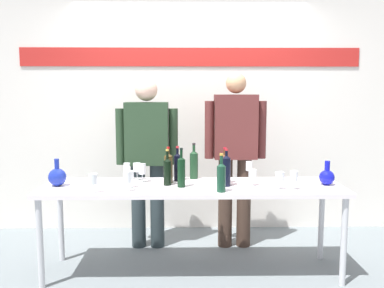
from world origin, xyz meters
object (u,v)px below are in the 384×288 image
at_px(wine_bottle_5, 226,170).
at_px(wine_glass_left_4, 93,179).
at_px(presenter_right, 235,149).
at_px(wine_bottle_3, 181,171).
at_px(wine_glass_right_2, 294,177).
at_px(wine_glass_left_1, 127,178).
at_px(display_table, 192,192).
at_px(wine_glass_left_0, 130,175).
at_px(wine_bottle_7, 168,167).
at_px(wine_glass_right_1, 280,177).
at_px(presenter_left, 147,152).
at_px(wine_glass_right_3, 249,167).
at_px(wine_bottle_1, 167,171).
at_px(wine_glass_left_3, 127,168).
at_px(decanter_blue_left, 57,177).
at_px(wine_glass_right_0, 253,175).
at_px(wine_bottle_4, 194,164).
at_px(wine_glass_left_2, 137,168).
at_px(wine_glass_left_5, 142,169).
at_px(wine_bottle_6, 178,166).
at_px(wine_bottle_0, 225,168).
at_px(wine_bottle_2, 221,176).

bearing_deg(wine_bottle_5, wine_glass_left_4, -168.22).
height_order(presenter_right, wine_bottle_3, presenter_right).
bearing_deg(wine_glass_right_2, wine_glass_left_1, -178.73).
height_order(display_table, wine_bottle_5, wine_bottle_5).
bearing_deg(wine_glass_left_0, wine_bottle_7, 31.46).
distance_m(presenter_right, wine_glass_left_0, 1.18).
bearing_deg(wine_glass_right_1, presenter_left, 145.88).
bearing_deg(presenter_left, wine_glass_left_1, -95.73).
height_order(wine_glass_right_1, wine_glass_right_3, wine_glass_right_3).
xyz_separation_m(wine_bottle_1, wine_bottle_3, (0.12, -0.07, 0.01)).
bearing_deg(wine_glass_right_2, presenter_left, 147.59).
bearing_deg(wine_glass_left_0, wine_glass_right_1, -3.70).
height_order(wine_glass_left_3, wine_glass_right_2, same).
height_order(decanter_blue_left, wine_bottle_7, wine_bottle_7).
xyz_separation_m(display_table, wine_glass_left_0, (-0.51, -0.08, 0.16)).
xyz_separation_m(decanter_blue_left, wine_glass_right_0, (1.63, -0.02, 0.02)).
distance_m(wine_bottle_4, wine_glass_left_2, 0.51).
distance_m(wine_glass_left_0, wine_glass_left_2, 0.30).
height_order(presenter_left, wine_glass_left_5, presenter_left).
bearing_deg(presenter_right, wine_glass_right_1, -70.82).
bearing_deg(wine_glass_left_3, wine_glass_left_5, -34.78).
height_order(wine_bottle_6, wine_glass_right_2, wine_bottle_6).
height_order(presenter_right, wine_glass_right_1, presenter_right).
bearing_deg(wine_bottle_3, wine_bottle_0, 19.79).
relative_size(wine_bottle_4, wine_bottle_7, 1.04).
distance_m(wine_bottle_2, wine_glass_left_3, 0.92).
height_order(wine_bottle_0, wine_glass_right_1, wine_bottle_0).
relative_size(wine_glass_left_0, wine_glass_left_4, 0.93).
height_order(wine_glass_left_2, wine_glass_right_3, wine_glass_right_3).
height_order(decanter_blue_left, wine_glass_left_2, decanter_blue_left).
height_order(wine_glass_left_1, wine_glass_left_3, wine_glass_left_1).
height_order(wine_bottle_4, wine_bottle_7, wine_bottle_4).
distance_m(wine_bottle_7, wine_glass_left_4, 0.68).
height_order(wine_bottle_3, wine_glass_left_0, wine_bottle_3).
distance_m(wine_bottle_4, wine_bottle_7, 0.28).
bearing_deg(wine_bottle_2, wine_glass_left_1, 177.87).
bearing_deg(decanter_blue_left, wine_glass_right_0, -0.77).
height_order(presenter_left, wine_glass_left_1, presenter_left).
xyz_separation_m(wine_bottle_6, wine_glass_left_3, (-0.45, 0.04, -0.02)).
bearing_deg(wine_glass_right_2, wine_bottle_3, 172.85).
bearing_deg(wine_glass_right_3, presenter_left, 158.51).
bearing_deg(wine_bottle_5, wine_glass_right_3, 49.66).
bearing_deg(wine_glass_right_0, wine_glass_left_0, -177.09).
height_order(decanter_blue_left, wine_bottle_2, wine_bottle_2).
height_order(wine_bottle_4, wine_glass_right_1, wine_bottle_4).
relative_size(display_table, wine_glass_left_5, 15.37).
bearing_deg(wine_glass_left_1, wine_bottle_2, -2.13).
bearing_deg(wine_bottle_3, wine_glass_left_2, 144.75).
relative_size(wine_bottle_0, wine_glass_right_1, 2.21).
height_order(wine_bottle_2, wine_bottle_7, wine_bottle_7).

